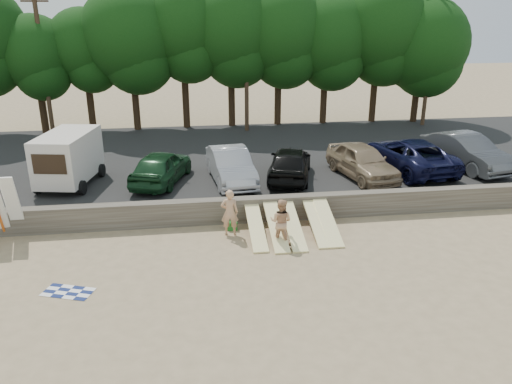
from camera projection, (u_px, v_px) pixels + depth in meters
The scene contains 23 objects.
ground at pixel (246, 255), 17.39m from camera, with size 120.00×120.00×0.00m, color tan.
seawall at pixel (237, 210), 20.01m from camera, with size 44.00×0.50×1.00m, color #6B6356.
parking_lot at pixel (223, 161), 27.03m from camera, with size 44.00×14.50×0.70m, color #282828.
treeline at pixel (232, 34), 31.46m from camera, with size 33.98×6.86×9.47m.
utility_poles at pixel (246, 55), 30.65m from camera, with size 25.80×0.26×9.00m.
box_trailer at pixel (68, 156), 21.83m from camera, with size 2.64×3.95×2.34m.
car_1 at pixel (161, 167), 22.31m from camera, with size 1.76×4.38×1.49m, color #14391D.
car_2 at pixel (231, 166), 22.43m from camera, with size 1.60×4.60×1.51m, color #9B9A9F.
car_3 at pixel (290, 163), 22.79m from camera, with size 1.82×4.53×1.54m, color black.
car_4 at pixel (362, 161), 23.04m from camera, with size 1.83×4.55×1.55m, color #947C5E.
car_5 at pixel (409, 155), 24.03m from camera, with size 2.59×5.61×1.56m, color black.
car_6 at pixel (466, 152), 24.38m from camera, with size 1.75×5.03×1.66m, color #484A4D.
surfboard_upright_5 at pixel (14, 207), 18.31m from camera, with size 0.50×0.06×2.60m, color white.
surfboard_low_0 at pixel (256, 226), 18.73m from camera, with size 0.56×3.00×0.07m, color #FFEFA0.
surfboard_low_1 at pixel (276, 226), 18.66m from camera, with size 0.56×3.00×0.07m, color #FFEFA0.
surfboard_low_2 at pixel (293, 225), 18.74m from camera, with size 0.56×3.00×0.07m, color #FFEFA0.
surfboard_low_3 at pixel (317, 222), 19.03m from camera, with size 0.56×3.00×0.07m, color #FFEFA0.
surfboard_low_4 at pixel (327, 221), 19.06m from camera, with size 0.56×3.00×0.07m, color #FFEFA0.
beachgoer_a at pixel (230, 212), 18.70m from camera, with size 0.66×0.43×1.81m, color tan.
beachgoer_b at pixel (281, 222), 18.01m from camera, with size 0.84×0.65×1.72m, color tan.
cooler at pixel (232, 226), 19.40m from camera, with size 0.38×0.30×0.32m, color #227D29.
gear_bag at pixel (289, 226), 19.46m from camera, with size 0.30×0.25×0.22m, color orange.
beach_towel at pixel (68, 292), 15.14m from camera, with size 1.50×1.50×0.00m, color white.
Camera 1 is at (-1.80, -15.45, 8.09)m, focal length 35.00 mm.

